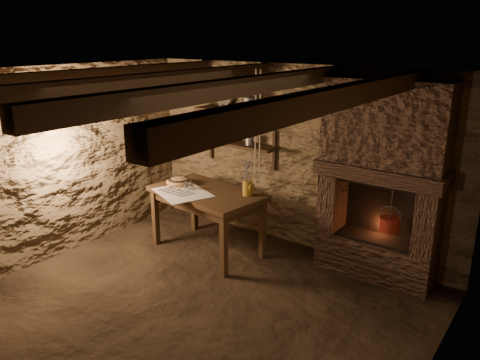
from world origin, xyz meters
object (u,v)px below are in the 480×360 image
Objects in this scene: stoneware_jug at (248,181)px; red_pot at (390,223)px; iron_stockpot at (251,105)px; wooden_bowl at (179,182)px; work_table at (207,219)px.

red_pot is at bearing 0.70° from stoneware_jug.
iron_stockpot is at bearing 176.57° from red_pot.
stoneware_jug reaches higher than wooden_bowl.
wooden_bowl is 0.63× the size of red_pot.
work_table is at bearing 2.72° from wooden_bowl.
iron_stockpot reaches higher than red_pot.
stoneware_jug is 1.73m from red_pot.
work_table is 6.80× the size of iron_stockpot.
work_table is at bearing -164.06° from red_pot.
wooden_bowl is 1.39m from iron_stockpot.
iron_stockpot is (-0.36, 0.57, 0.83)m from stoneware_jug.
wooden_bowl is at bearing -166.30° from red_pot.
red_pot reaches higher than wooden_bowl.
wooden_bowl is at bearing -169.89° from work_table.
stoneware_jug reaches higher than work_table.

